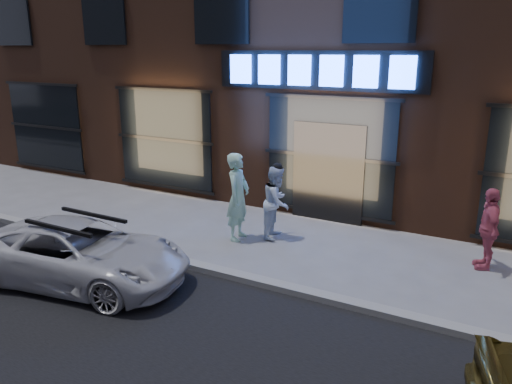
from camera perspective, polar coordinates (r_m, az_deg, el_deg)
ground at (r=9.22m, az=-0.94°, el=-10.20°), size 90.00×90.00×0.00m
curb at (r=9.19m, az=-0.94°, el=-9.87°), size 60.00×0.25×0.12m
storefront_building at (r=15.75m, az=14.45°, el=19.42°), size 30.20×8.28×10.30m
man_bowtie at (r=10.90m, az=-2.07°, el=-0.54°), size 0.54×0.76×1.94m
man_cap at (r=11.05m, az=2.40°, el=-1.15°), size 0.73×0.88×1.63m
passerby at (r=10.45m, az=25.02°, el=-3.82°), size 0.63×1.00×1.59m
white_suv at (r=9.53m, az=-19.54°, el=-6.61°), size 4.26×2.51×1.11m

